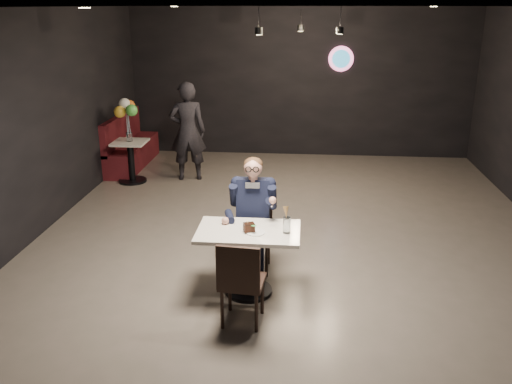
# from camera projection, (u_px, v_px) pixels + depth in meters

# --- Properties ---
(floor) EXTENTS (9.00, 9.00, 0.00)m
(floor) POSITION_uv_depth(u_px,v_px,m) (293.00, 240.00, 7.35)
(floor) COLOR #6E635B
(floor) RESTS_ON ground
(wall_sign) EXTENTS (0.50, 0.06, 0.50)m
(wall_sign) POSITION_uv_depth(u_px,v_px,m) (341.00, 59.00, 10.83)
(wall_sign) COLOR pink
(wall_sign) RESTS_ON floor
(pendant_lights) EXTENTS (1.40, 1.20, 0.36)m
(pendant_lights) POSITION_uv_depth(u_px,v_px,m) (300.00, 15.00, 8.29)
(pendant_lights) COLOR black
(pendant_lights) RESTS_ON floor
(main_table) EXTENTS (1.10, 0.70, 0.75)m
(main_table) POSITION_uv_depth(u_px,v_px,m) (249.00, 262.00, 5.90)
(main_table) COLOR white
(main_table) RESTS_ON floor
(chair_far) EXTENTS (0.42, 0.46, 0.92)m
(chair_far) POSITION_uv_depth(u_px,v_px,m) (253.00, 234.00, 6.39)
(chair_far) COLOR black
(chair_far) RESTS_ON floor
(chair_near) EXTENTS (0.46, 0.49, 0.92)m
(chair_near) POSITION_uv_depth(u_px,v_px,m) (242.00, 280.00, 5.33)
(chair_near) COLOR black
(chair_near) RESTS_ON floor
(seated_man) EXTENTS (0.60, 0.80, 1.44)m
(seated_man) POSITION_uv_depth(u_px,v_px,m) (253.00, 214.00, 6.31)
(seated_man) COLOR black
(seated_man) RESTS_ON floor
(dessert_plate) EXTENTS (0.20, 0.20, 0.01)m
(dessert_plate) POSITION_uv_depth(u_px,v_px,m) (256.00, 233.00, 5.70)
(dessert_plate) COLOR white
(dessert_plate) RESTS_ON main_table
(cake_slice) EXTENTS (0.14, 0.12, 0.08)m
(cake_slice) POSITION_uv_depth(u_px,v_px,m) (249.00, 227.00, 5.71)
(cake_slice) COLOR black
(cake_slice) RESTS_ON dessert_plate
(mint_leaf) EXTENTS (0.06, 0.04, 0.01)m
(mint_leaf) POSITION_uv_depth(u_px,v_px,m) (254.00, 226.00, 5.65)
(mint_leaf) COLOR #2C883C
(mint_leaf) RESTS_ON cake_slice
(sundae_glass) EXTENTS (0.08, 0.08, 0.18)m
(sundae_glass) POSITION_uv_depth(u_px,v_px,m) (287.00, 225.00, 5.68)
(sundae_glass) COLOR silver
(sundae_glass) RESTS_ON main_table
(wafer_cone) EXTENTS (0.07, 0.07, 0.12)m
(wafer_cone) POSITION_uv_depth(u_px,v_px,m) (286.00, 212.00, 5.61)
(wafer_cone) COLOR #AF8E47
(wafer_cone) RESTS_ON sundae_glass
(booth_bench) EXTENTS (0.51, 2.03, 1.01)m
(booth_bench) POSITION_uv_depth(u_px,v_px,m) (132.00, 141.00, 10.58)
(booth_bench) COLOR #4D1012
(booth_bench) RESTS_ON floor
(side_table) EXTENTS (0.57, 0.57, 0.71)m
(side_table) POSITION_uv_depth(u_px,v_px,m) (131.00, 163.00, 9.66)
(side_table) COLOR white
(side_table) RESTS_ON floor
(balloon_vase) EXTENTS (0.11, 0.11, 0.16)m
(balloon_vase) POSITION_uv_depth(u_px,v_px,m) (129.00, 137.00, 9.51)
(balloon_vase) COLOR silver
(balloon_vase) RESTS_ON side_table
(balloon_bunch) EXTENTS (0.37, 0.37, 0.62)m
(balloon_bunch) POSITION_uv_depth(u_px,v_px,m) (128.00, 115.00, 9.38)
(balloon_bunch) COLOR gold
(balloon_bunch) RESTS_ON balloon_vase
(passerby) EXTENTS (0.71, 0.53, 1.77)m
(passerby) POSITION_uv_depth(u_px,v_px,m) (188.00, 131.00, 9.66)
(passerby) COLOR black
(passerby) RESTS_ON floor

